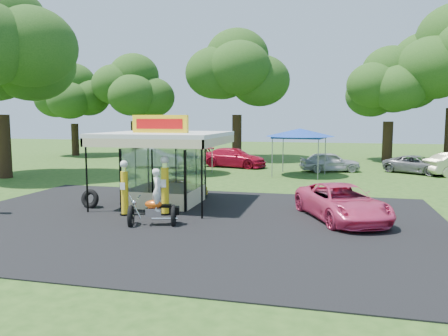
{
  "coord_description": "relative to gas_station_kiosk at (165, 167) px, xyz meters",
  "views": [
    {
      "loc": [
        5.47,
        -13.99,
        4.04
      ],
      "look_at": [
        1.08,
        4.0,
        1.92
      ],
      "focal_mm": 35.0,
      "sensor_mm": 36.0,
      "label": 1
    }
  ],
  "objects": [
    {
      "name": "motorcycle",
      "position": [
        1.17,
        -3.98,
        -0.9
      ],
      "size": [
        1.99,
        1.37,
        2.26
      ],
      "rotation": [
        0.0,
        0.0,
        0.3
      ],
      "color": "black",
      "rests_on": "ground"
    },
    {
      "name": "ground",
      "position": [
        2.0,
        -4.99,
        -1.78
      ],
      "size": [
        120.0,
        120.0,
        0.0
      ],
      "primitive_type": "plane",
      "color": "#254816",
      "rests_on": "ground"
    },
    {
      "name": "bg_car_d",
      "position": [
        13.69,
        15.12,
        -1.13
      ],
      "size": [
        5.09,
        4.47,
        1.31
      ],
      "primitive_type": "imported",
      "rotation": [
        0.0,
        0.0,
        0.96
      ],
      "color": "slate",
      "rests_on": "ground"
    },
    {
      "name": "oak_far_a",
      "position": [
        -19.41,
        23.09,
        4.35
      ],
      "size": [
        8.13,
        8.13,
        9.64
      ],
      "color": "black",
      "rests_on": "ground"
    },
    {
      "name": "oak_far_c",
      "position": [
        -1.54,
        23.28,
        6.05
      ],
      "size": [
        10.48,
        10.48,
        12.35
      ],
      "color": "black",
      "rests_on": "ground"
    },
    {
      "name": "kiosk_car",
      "position": [
        -0.0,
        2.21,
        -1.3
      ],
      "size": [
        2.82,
        1.13,
        0.96
      ],
      "primitive_type": "imported",
      "rotation": [
        0.0,
        0.0,
        1.57
      ],
      "color": "yellow",
      "rests_on": "ground"
    },
    {
      "name": "pink_sedan",
      "position": [
        7.98,
        -1.33,
        -1.07
      ],
      "size": [
        4.23,
        5.63,
        1.42
      ],
      "primitive_type": "imported",
      "rotation": [
        0.0,
        0.0,
        0.42
      ],
      "color": "#DA3B6B",
      "rests_on": "ground"
    },
    {
      "name": "spare_tires",
      "position": [
        -2.97,
        -1.64,
        -1.36
      ],
      "size": [
        1.04,
        0.66,
        0.88
      ],
      "rotation": [
        0.0,
        0.0,
        -0.15
      ],
      "color": "black",
      "rests_on": "ground"
    },
    {
      "name": "bg_car_c",
      "position": [
        7.47,
        14.72,
        -1.03
      ],
      "size": [
        4.75,
        3.07,
        1.5
      ],
      "primitive_type": "imported",
      "rotation": [
        0.0,
        0.0,
        1.89
      ],
      "color": "#B2B2B7",
      "rests_on": "ground"
    },
    {
      "name": "asphalt_apron",
      "position": [
        2.0,
        -2.99,
        -1.76
      ],
      "size": [
        20.0,
        14.0,
        0.04
      ],
      "primitive_type": "cube",
      "color": "black",
      "rests_on": "ground"
    },
    {
      "name": "gas_station_kiosk",
      "position": [
        0.0,
        0.0,
        0.0
      ],
      "size": [
        5.4,
        5.4,
        4.18
      ],
      "color": "white",
      "rests_on": "ground"
    },
    {
      "name": "tent_west",
      "position": [
        -2.82,
        10.99,
        1.13
      ],
      "size": [
        4.61,
        4.61,
        3.22
      ],
      "rotation": [
        0.0,
        0.0,
        -0.21
      ],
      "color": "gray",
      "rests_on": "ground"
    },
    {
      "name": "tent_east",
      "position": [
        5.38,
        11.87,
        1.23
      ],
      "size": [
        4.76,
        4.76,
        3.33
      ],
      "rotation": [
        0.0,
        0.0,
        -0.13
      ],
      "color": "gray",
      "rests_on": "ground"
    },
    {
      "name": "oak_far_d",
      "position": [
        12.63,
        24.14,
        4.82
      ],
      "size": [
        8.7,
        8.7,
        10.35
      ],
      "color": "black",
      "rests_on": "ground"
    },
    {
      "name": "gas_pump_left",
      "position": [
        -0.74,
        -2.69,
        -0.67
      ],
      "size": [
        0.43,
        0.43,
        2.32
      ],
      "color": "black",
      "rests_on": "ground"
    },
    {
      "name": "oak_far_b",
      "position": [
        -12.3,
        23.0,
        4.83
      ],
      "size": [
        8.69,
        8.69,
        10.37
      ],
      "color": "black",
      "rests_on": "ground"
    },
    {
      "name": "bg_car_a",
      "position": [
        -6.58,
        14.11,
        -1.01
      ],
      "size": [
        4.82,
        2.08,
        1.54
      ],
      "primitive_type": "imported",
      "rotation": [
        0.0,
        0.0,
        1.67
      ],
      "color": "silver",
      "rests_on": "ground"
    },
    {
      "name": "bg_car_b",
      "position": [
        -0.23,
        16.02,
        -0.99
      ],
      "size": [
        5.79,
        3.37,
        1.58
      ],
      "primitive_type": "imported",
      "rotation": [
        0.0,
        0.0,
        1.34
      ],
      "color": "#B00D28",
      "rests_on": "ground"
    },
    {
      "name": "gas_pump_right",
      "position": [
        0.86,
        -2.21,
        -0.58
      ],
      "size": [
        0.47,
        0.47,
        2.5
      ],
      "color": "black",
      "rests_on": "ground"
    }
  ]
}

